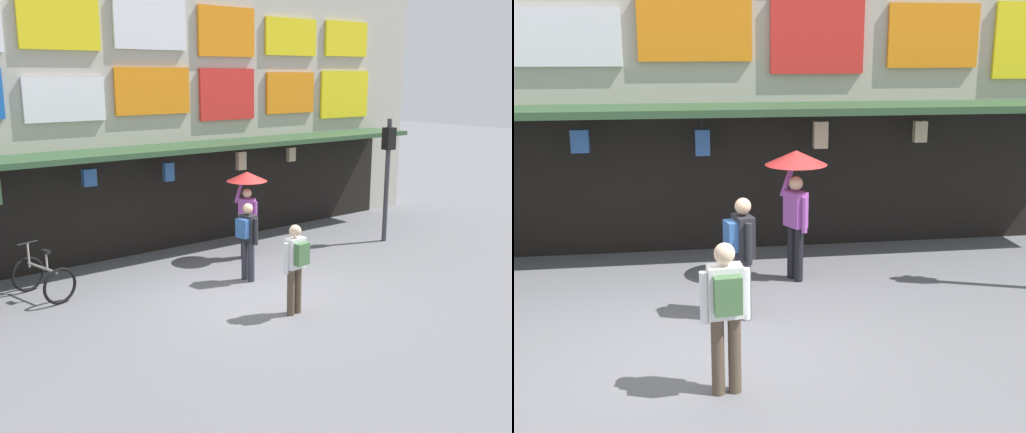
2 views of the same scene
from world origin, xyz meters
The scene contains 5 objects.
ground_plane centered at (0.00, 0.00, 0.00)m, with size 80.00×80.00×0.00m, color slate.
shopfront centered at (0.00, 4.57, 3.96)m, with size 18.00×2.60×8.00m.
pedestrian_with_umbrella centered at (1.42, 2.16, 1.64)m, with size 0.96×0.96×2.08m.
pedestrian_in_black centered at (0.44, 0.80, 0.98)m, with size 0.42×0.52×1.68m.
pedestrian_in_green centered at (0.08, -1.19, 0.98)m, with size 0.53×0.38×1.68m.
Camera 2 is at (-0.35, -7.35, 3.58)m, focal length 44.99 mm.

